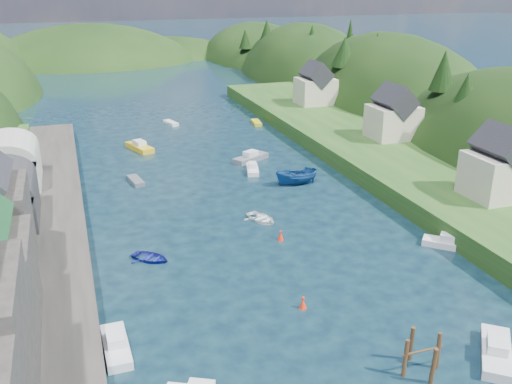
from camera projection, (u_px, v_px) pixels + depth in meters
name	position (u px, v px, depth m)	size (l,w,h in m)	color
ground	(208.00, 167.00, 82.91)	(600.00, 600.00, 0.00)	black
hillside_right	(387.00, 144.00, 121.05)	(36.00, 245.56, 48.00)	black
far_hills	(126.00, 90.00, 197.06)	(103.00, 68.00, 44.00)	black
hill_trees	(186.00, 74.00, 92.62)	(91.61, 151.75, 12.19)	black
quay_left	(20.00, 287.00, 48.84)	(12.00, 110.00, 2.00)	#2D2B28
boat_sheds	(4.00, 174.00, 63.58)	(7.00, 21.00, 7.50)	#2D2D30
terrace_right	(396.00, 162.00, 81.03)	(16.00, 120.00, 2.40)	#234719
right_bank_cottages	(386.00, 116.00, 87.66)	(9.00, 59.24, 8.41)	beige
piling_cluster_far	(422.00, 358.00, 39.58)	(3.19, 2.98, 3.47)	#382314
channel_buoy_near	(303.00, 303.00, 47.47)	(0.70, 0.70, 1.10)	red
channel_buoy_far	(281.00, 236.00, 59.78)	(0.70, 0.70, 1.10)	red
moored_boats	(273.00, 251.00, 56.16)	(37.44, 95.73, 2.32)	silver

